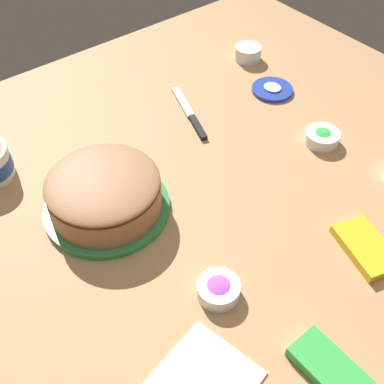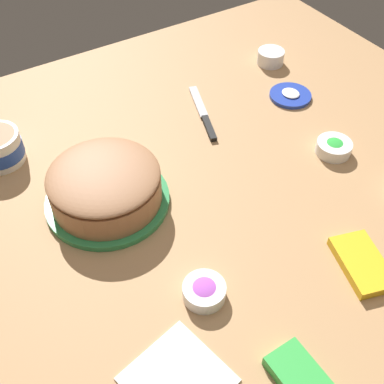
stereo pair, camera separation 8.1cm
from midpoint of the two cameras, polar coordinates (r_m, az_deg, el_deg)
name	(u,v)px [view 2 (the right image)]	position (r m, az deg, el deg)	size (l,w,h in m)	color
ground_plane	(237,203)	(1.07, 7.57, -1.42)	(1.54, 1.54, 0.00)	tan
frosted_cake	(105,187)	(1.04, -8.10, 0.47)	(0.27, 0.27, 0.10)	#339351
frosting_tub_lid	(290,95)	(1.39, 13.32, 11.11)	(0.12, 0.12, 0.02)	#233DAD
spreading_knife	(205,117)	(1.28, 3.34, 8.87)	(0.23, 0.09, 0.01)	silver
sprinkle_bowl_rainbow	(204,291)	(0.91, 4.07, -11.80)	(0.08, 0.08, 0.03)	white
sprinkle_bowl_orange	(271,57)	(1.52, 10.94, 15.52)	(0.08, 0.08, 0.04)	white
sprinkle_bowl_green	(334,147)	(1.23, 18.39, 5.05)	(0.09, 0.09, 0.03)	white
candy_box_lower	(362,263)	(1.02, 21.82, -8.02)	(0.14, 0.08, 0.02)	yellow
paper_napkin	(178,379)	(0.85, 1.20, -21.54)	(0.15, 0.15, 0.01)	white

